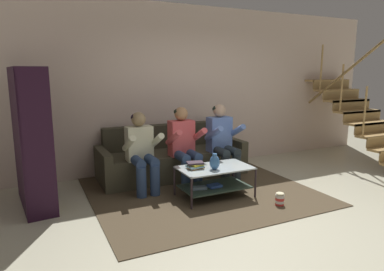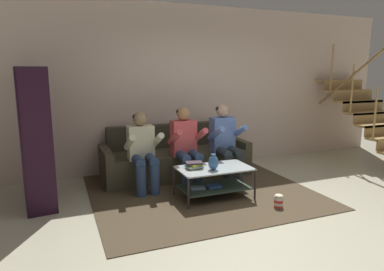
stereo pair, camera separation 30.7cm
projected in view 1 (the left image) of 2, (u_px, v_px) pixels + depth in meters
name	position (u px, v px, depth m)	size (l,w,h in m)	color
ground	(271.00, 211.00, 4.36)	(16.80, 16.80, 0.00)	#B6B297
back_partition	(189.00, 88.00, 6.27)	(8.40, 0.12, 2.90)	beige
staircase_run	(363.00, 116.00, 6.66)	(1.04, 2.17, 2.50)	#AE874E
couch	(172.00, 159.00, 5.79)	(2.44, 0.87, 0.84)	#3E3B2B
person_seated_left	(142.00, 149.00, 4.97)	(0.50, 0.58, 1.16)	navy
person_seated_middle	(184.00, 143.00, 5.26)	(0.50, 0.58, 1.21)	navy
person_seated_right	(222.00, 139.00, 5.55)	(0.50, 0.58, 1.22)	#252E33
coffee_table	(214.00, 177.00, 4.78)	(1.01, 0.59, 0.43)	#ACB9B9
area_rug	(195.00, 187.00, 5.23)	(3.12, 3.15, 0.01)	#473A28
vase	(215.00, 162.00, 4.62)	(0.14, 0.14, 0.22)	#325E93
book_stack	(195.00, 165.00, 4.70)	(0.26, 0.20, 0.09)	orange
bookshelf	(29.00, 148.00, 4.35)	(0.47, 1.18, 1.80)	black
popcorn_tub	(280.00, 199.00, 4.50)	(0.12, 0.12, 0.18)	red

